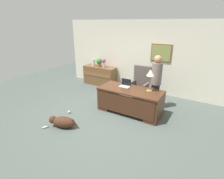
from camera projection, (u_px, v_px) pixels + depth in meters
name	position (u px, v px, depth m)	size (l,w,h in m)	color
ground_plane	(108.00, 117.00, 5.20)	(12.00, 12.00, 0.00)	#4C5651
back_wall	(144.00, 57.00, 6.79)	(7.00, 0.16, 2.70)	beige
desk	(130.00, 100.00, 5.32)	(1.89, 0.82, 0.75)	#4C2B19
credenza	(100.00, 76.00, 7.75)	(1.47, 0.50, 0.81)	brown
armchair	(140.00, 86.00, 6.15)	(0.60, 0.59, 1.21)	#564C47
person_standing	(156.00, 82.00, 5.44)	(0.32, 0.32, 1.70)	#262323
dog_lying	(62.00, 122.00, 4.64)	(0.76, 0.49, 0.30)	#472819
laptop	(125.00, 85.00, 5.44)	(0.32, 0.22, 0.22)	#B2B5BA
desk_lamp	(150.00, 74.00, 4.90)	(0.22, 0.22, 0.64)	#9E8447
vase_with_flowers	(104.00, 62.00, 7.43)	(0.17, 0.17, 0.36)	beige
vase_empty	(94.00, 62.00, 7.71)	(0.14, 0.14, 0.30)	silver
potted_plant	(99.00, 62.00, 7.55)	(0.24, 0.24, 0.36)	brown
dog_toy_ball	(69.00, 112.00, 5.39)	(0.08, 0.08, 0.08)	beige
dog_toy_bone	(45.00, 127.00, 4.64)	(0.17, 0.05, 0.05)	beige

